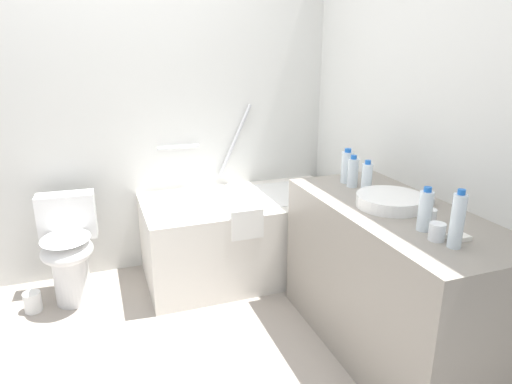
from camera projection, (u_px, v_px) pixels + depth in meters
ground_plane at (154, 361)px, 2.50m from camera, size 4.16×4.16×0.00m
wall_back_tiled at (118, 104)px, 3.22m from camera, size 3.56×0.10×2.52m
wall_right_mirror at (422, 117)px, 2.64m from camera, size 0.10×2.78×2.52m
bathtub at (245, 233)px, 3.38m from camera, size 1.46×0.77×1.23m
toilet at (69, 248)px, 3.00m from camera, size 0.38×0.50×0.72m
vanity_counter at (391, 281)px, 2.49m from camera, size 0.63×1.39×0.85m
sink_basin at (390, 201)px, 2.39m from camera, size 0.36×0.36×0.06m
sink_faucet at (422, 197)px, 2.45m from camera, size 0.12×0.15×0.06m
water_bottle_0 at (425, 210)px, 2.06m from camera, size 0.06×0.06×0.21m
water_bottle_1 at (457, 220)px, 1.88m from camera, size 0.06×0.06×0.26m
water_bottle_2 at (353, 172)px, 2.71m from camera, size 0.06×0.06×0.19m
water_bottle_3 at (367, 178)px, 2.58m from camera, size 0.06×0.06×0.20m
water_bottle_4 at (347, 167)px, 2.79m from camera, size 0.07×0.07×0.21m
drinking_glass_0 at (429, 217)px, 2.15m from camera, size 0.07×0.07×0.08m
drinking_glass_1 at (437, 232)px, 1.97m from camera, size 0.07×0.07×0.08m
soap_dish at (459, 237)px, 1.99m from camera, size 0.09×0.06×0.02m
toilet_paper_roll at (33, 302)px, 2.95m from camera, size 0.11×0.11×0.13m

